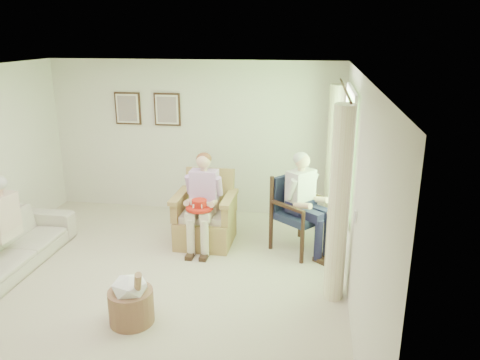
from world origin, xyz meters
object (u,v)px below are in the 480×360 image
Objects in this scene: wicker_armchair at (206,221)px; person_wicker at (203,195)px; person_dark at (302,196)px; hatbox at (131,299)px; sofa at (9,245)px; red_hat at (199,206)px; wood_armchair at (302,209)px.

person_wicker reaches higher than wicker_armchair.
person_dark is 2.73m from hatbox.
wicker_armchair is at bearing 81.05° from hatbox.
person_dark is at bearing -3.23° from wicker_armchair.
person_dark is 1.99× the size of hatbox.
wicker_armchair is 0.48m from person_wicker.
person_wicker is at bearing 130.92° from person_dark.
sofa is at bearing 155.35° from hatbox.
hatbox is (2.10, -0.96, -0.03)m from sofa.
red_hat is (2.43, 0.81, 0.40)m from sofa.
wood_armchair is 2.83m from hatbox.
red_hat is at bearing -71.53° from sofa.
sofa is 2.59m from red_hat.
wicker_armchair is 2.82× the size of red_hat.
person_wicker is 0.22m from red_hat.
red_hat is (-1.42, -0.25, -0.14)m from person_dark.
red_hat is at bearing -89.82° from wicker_armchair.
person_dark reaches higher than sofa.
red_hat is (-0.00, -0.20, -0.09)m from person_wicker.
red_hat is at bearing 145.83° from wood_armchair.
person_wicker is (-1.41, -0.22, 0.21)m from wood_armchair.
hatbox is (-1.75, -2.20, -0.31)m from wood_armchair.
wicker_armchair reaches higher than hatbox.
wicker_armchair is 1.00× the size of wood_armchair.
wood_armchair is at bearing 39.16° from person_dark.
wicker_armchair is 1.44m from wood_armchair.
hatbox is at bearing -100.55° from red_hat.
hatbox is at bearing 178.35° from person_dark.
wood_armchair is 4.05m from sofa.
wicker_armchair is at bearing 132.34° from wood_armchair.
wicker_armchair is 2.15m from hatbox.
person_dark is (1.41, 0.04, 0.04)m from person_wicker.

